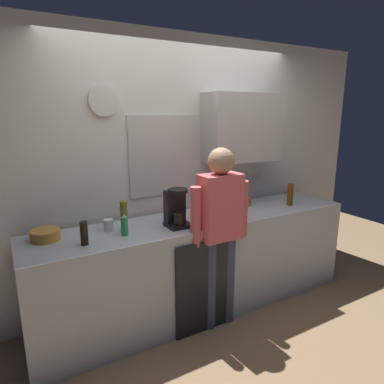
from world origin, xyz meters
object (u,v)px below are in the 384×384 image
(bottle_olive_oil, at_px, (124,216))
(mixing_bowl, at_px, (45,235))
(bottle_dark_sauce, at_px, (84,233))
(person_at_sink, at_px, (220,224))
(cup_white_mug, at_px, (109,225))
(dish_soap, at_px, (125,226))
(coffee_maker, at_px, (177,209))
(bottle_amber_beer, at_px, (290,194))
(cup_yellow_cup, at_px, (291,192))
(cup_terracotta_mug, at_px, (247,201))

(bottle_olive_oil, bearing_deg, mixing_bowl, 171.39)
(bottle_dark_sauce, height_order, person_at_sink, person_at_sink)
(bottle_olive_oil, xyz_separation_m, person_at_sink, (0.73, -0.34, -0.10))
(cup_white_mug, distance_m, dish_soap, 0.19)
(coffee_maker, bearing_deg, cup_white_mug, 162.42)
(bottle_amber_beer, xyz_separation_m, person_at_sink, (-1.03, -0.21, -0.09))
(coffee_maker, relative_size, bottle_amber_beer, 1.43)
(bottle_dark_sauce, distance_m, cup_yellow_cup, 2.47)
(bottle_olive_oil, distance_m, person_at_sink, 0.81)
(cup_yellow_cup, height_order, cup_white_mug, cup_white_mug)
(mixing_bowl, bearing_deg, coffee_maker, -11.28)
(bottle_olive_oil, height_order, person_at_sink, person_at_sink)
(bottle_dark_sauce, xyz_separation_m, cup_terracotta_mug, (1.72, 0.23, -0.04))
(bottle_olive_oil, bearing_deg, cup_white_mug, 153.27)
(cup_yellow_cup, xyz_separation_m, mixing_bowl, (-2.68, -0.08, -0.00))
(bottle_olive_oil, relative_size, mixing_bowl, 1.14)
(coffee_maker, relative_size, cup_terracotta_mug, 3.59)
(dish_soap, bearing_deg, cup_yellow_cup, 7.72)
(cup_white_mug, bearing_deg, person_at_sink, -25.14)
(bottle_olive_oil, height_order, cup_terracotta_mug, bottle_olive_oil)
(bottle_amber_beer, xyz_separation_m, cup_white_mug, (-1.88, 0.19, -0.07))
(mixing_bowl, height_order, dish_soap, dish_soap)
(bottle_amber_beer, relative_size, dish_soap, 1.28)
(bottle_amber_beer, relative_size, mixing_bowl, 1.05)
(bottle_olive_oil, bearing_deg, cup_terracotta_mug, 3.13)
(bottle_dark_sauce, distance_m, cup_white_mug, 0.33)
(coffee_maker, xyz_separation_m, cup_yellow_cup, (1.65, 0.29, -0.10))
(dish_soap, bearing_deg, bottle_amber_beer, -0.49)
(coffee_maker, bearing_deg, bottle_olive_oil, 165.09)
(bottle_amber_beer, distance_m, mixing_bowl, 2.37)
(cup_white_mug, bearing_deg, bottle_amber_beer, -5.70)
(bottle_amber_beer, bearing_deg, cup_white_mug, 174.30)
(coffee_maker, distance_m, bottle_amber_beer, 1.33)
(bottle_olive_oil, distance_m, cup_yellow_cup, 2.09)
(cup_yellow_cup, bearing_deg, cup_white_mug, -176.99)
(bottle_amber_beer, height_order, mixing_bowl, bottle_amber_beer)
(bottle_olive_oil, xyz_separation_m, dish_soap, (-0.04, -0.11, -0.05))
(bottle_olive_oil, height_order, cup_yellow_cup, bottle_olive_oil)
(cup_terracotta_mug, distance_m, person_at_sink, 0.75)
(dish_soap, bearing_deg, cup_white_mug, 114.80)
(bottle_dark_sauce, xyz_separation_m, cup_yellow_cup, (2.44, 0.33, -0.05))
(cup_yellow_cup, bearing_deg, person_at_sink, -159.35)
(bottle_olive_oil, bearing_deg, person_at_sink, -24.88)
(dish_soap, bearing_deg, mixing_bowl, 160.02)
(cup_terracotta_mug, relative_size, person_at_sink, 0.06)
(bottle_dark_sauce, xyz_separation_m, mixing_bowl, (-0.24, 0.25, -0.05))
(dish_soap, bearing_deg, bottle_dark_sauce, -172.62)
(coffee_maker, height_order, cup_yellow_cup, coffee_maker)
(bottle_dark_sauce, xyz_separation_m, dish_soap, (0.32, 0.04, -0.01))
(bottle_amber_beer, height_order, cup_yellow_cup, bottle_amber_beer)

